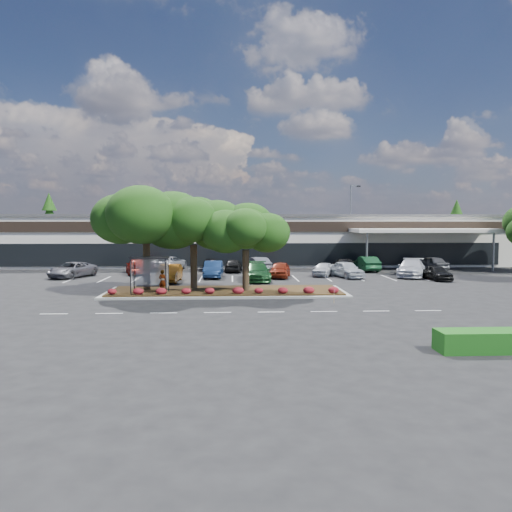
{
  "coord_description": "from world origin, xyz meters",
  "views": [
    {
      "loc": [
        -1.53,
        -33.49,
        5.44
      ],
      "look_at": [
        0.43,
        7.07,
        2.6
      ],
      "focal_mm": 35.0,
      "sensor_mm": 36.0,
      "label": 1
    }
  ],
  "objects_px": {
    "survey_stake": "(334,294)",
    "car_0": "(72,270)",
    "light_pole": "(351,229)",
    "car_1": "(170,273)"
  },
  "relations": [
    {
      "from": "light_pole",
      "to": "survey_stake",
      "type": "relative_size",
      "value": 10.99
    },
    {
      "from": "survey_stake",
      "to": "car_0",
      "type": "relative_size",
      "value": 0.17
    },
    {
      "from": "survey_stake",
      "to": "car_0",
      "type": "distance_m",
      "value": 27.63
    },
    {
      "from": "light_pole",
      "to": "car_1",
      "type": "xyz_separation_m",
      "value": [
        -20.42,
        -16.79,
        -3.63
      ]
    },
    {
      "from": "light_pole",
      "to": "survey_stake",
      "type": "distance_m",
      "value": 30.34
    },
    {
      "from": "light_pole",
      "to": "car_0",
      "type": "xyz_separation_m",
      "value": [
        -30.33,
        -12.63,
        -3.69
      ]
    },
    {
      "from": "car_1",
      "to": "car_0",
      "type": "bearing_deg",
      "value": 159.29
    },
    {
      "from": "car_0",
      "to": "car_1",
      "type": "xyz_separation_m",
      "value": [
        9.91,
        -4.16,
        0.05
      ]
    },
    {
      "from": "car_1",
      "to": "survey_stake",
      "type": "bearing_deg",
      "value": -42.58
    },
    {
      "from": "light_pole",
      "to": "survey_stake",
      "type": "height_order",
      "value": "light_pole"
    }
  ]
}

